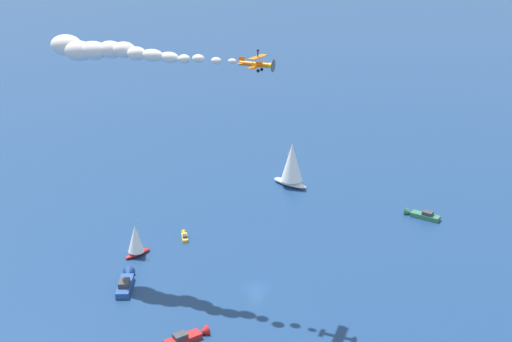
{
  "coord_description": "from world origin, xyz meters",
  "views": [
    {
      "loc": [
        119.24,
        -47.44,
        77.5
      ],
      "look_at": [
        0.0,
        0.0,
        26.08
      ],
      "focal_mm": 50.27,
      "sensor_mm": 36.0,
      "label": 1
    }
  ],
  "objects": [
    {
      "name": "sailboat_inshore",
      "position": [
        -46.55,
        29.04,
        6.38
      ],
      "size": [
        10.94,
        8.27,
        13.97
      ],
      "color": "white",
      "rests_on": "ground_plane"
    },
    {
      "name": "motorboat_mid_cluster",
      "position": [
        -10.95,
        -24.76,
        0.8
      ],
      "size": [
        10.53,
        6.06,
        2.98
      ],
      "color": "#23478C",
      "rests_on": "ground_plane"
    },
    {
      "name": "sailboat_trailing",
      "position": [
        -22.87,
        -19.78,
        3.87
      ],
      "size": [
        4.73,
        6.76,
        8.47
      ],
      "color": "#B21E1E",
      "rests_on": "ground_plane"
    },
    {
      "name": "motorboat_far_stbd",
      "position": [
        -16.26,
        50.88,
        0.69
      ],
      "size": [
        8.57,
        6.94,
        2.57
      ],
      "color": "#33704C",
      "rests_on": "ground_plane"
    },
    {
      "name": "wingwalker_lead",
      "position": [
        0.07,
        0.35,
        49.34
      ],
      "size": [
        1.16,
        1.09,
        1.53
      ],
      "color": "black"
    },
    {
      "name": "biplane_lead",
      "position": [
        0.19,
        0.22,
        47.19
      ],
      "size": [
        6.46,
        6.55,
        3.62
      ],
      "color": "orange"
    },
    {
      "name": "ground_plane",
      "position": [
        0.0,
        0.0,
        0.0
      ],
      "size": [
        2000.0,
        2000.0,
        0.0
      ],
      "primitive_type": "plane",
      "color": "navy"
    },
    {
      "name": "smoke_trail_lead",
      "position": [
        -22.62,
        -24.25,
        47.07
      ],
      "size": [
        29.95,
        32.03,
        5.31
      ],
      "color": "silver"
    },
    {
      "name": "motorboat_offshore",
      "position": [
        12.32,
        -18.15,
        0.68
      ],
      "size": [
        4.1,
        8.96,
        2.52
      ],
      "color": "#B21E1E",
      "rests_on": "ground_plane"
    },
    {
      "name": "motorboat_far_port",
      "position": [
        -27.45,
        -7.27,
        0.4
      ],
      "size": [
        5.26,
        2.31,
        1.48
      ],
      "color": "gold",
      "rests_on": "ground_plane"
    }
  ]
}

